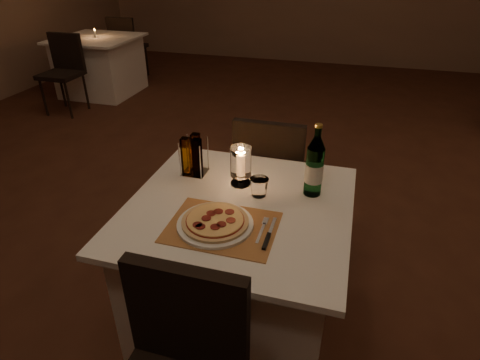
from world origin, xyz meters
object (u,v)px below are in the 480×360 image
(pizza, at_px, (215,221))
(main_table, at_px, (239,266))
(hurricane_candle, at_px, (241,163))
(neighbor_table_left, at_px, (101,66))
(tumbler, at_px, (259,187))
(plate, at_px, (215,224))
(water_bottle, at_px, (314,167))
(chair_far, at_px, (271,169))

(pizza, bearing_deg, main_table, 74.50)
(hurricane_candle, bearing_deg, neighbor_table_left, 132.71)
(main_table, height_order, hurricane_candle, hurricane_candle)
(pizza, distance_m, tumbler, 0.31)
(hurricane_candle, xyz_separation_m, neighbor_table_left, (-2.85, 3.09, -0.48))
(plate, bearing_deg, water_bottle, 46.38)
(tumbler, relative_size, hurricane_candle, 0.45)
(tumbler, height_order, hurricane_candle, hurricane_candle)
(plate, bearing_deg, tumbler, 67.70)
(neighbor_table_left, bearing_deg, main_table, -48.52)
(chair_far, xyz_separation_m, tumbler, (0.07, -0.61, 0.24))
(pizza, distance_m, neighbor_table_left, 4.49)
(tumbler, bearing_deg, pizza, -112.28)
(tumbler, height_order, water_bottle, water_bottle)
(pizza, height_order, neighbor_table_left, pizza)
(chair_far, distance_m, water_bottle, 0.69)
(main_table, distance_m, pizza, 0.44)
(pizza, bearing_deg, tumbler, 67.72)
(main_table, xyz_separation_m, tumbler, (0.07, 0.11, 0.41))
(chair_far, relative_size, tumbler, 10.16)
(chair_far, xyz_separation_m, water_bottle, (0.30, -0.52, 0.33))
(hurricane_candle, distance_m, neighbor_table_left, 4.23)
(pizza, bearing_deg, plate, 93.71)
(tumbler, xyz_separation_m, neighbor_table_left, (-2.96, 3.16, -0.41))
(main_table, height_order, plate, plate)
(water_bottle, distance_m, hurricane_candle, 0.35)
(water_bottle, bearing_deg, neighbor_table_left, 136.08)
(chair_far, distance_m, hurricane_candle, 0.61)
(chair_far, relative_size, neighbor_table_left, 0.90)
(chair_far, bearing_deg, main_table, -90.00)
(water_bottle, height_order, neighbor_table_left, water_bottle)
(main_table, bearing_deg, water_bottle, 32.25)
(main_table, height_order, neighbor_table_left, same)
(main_table, relative_size, water_bottle, 2.86)
(main_table, bearing_deg, pizza, -105.50)
(tumbler, height_order, neighbor_table_left, tumbler)
(hurricane_candle, bearing_deg, plate, -90.98)
(main_table, xyz_separation_m, chair_far, (-0.00, 0.71, 0.18))
(water_bottle, relative_size, neighbor_table_left, 0.35)
(water_bottle, xyz_separation_m, neighbor_table_left, (-3.20, 3.08, -0.51))
(main_table, distance_m, plate, 0.42)
(tumbler, distance_m, hurricane_candle, 0.15)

